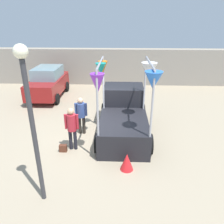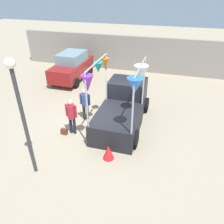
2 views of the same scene
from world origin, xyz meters
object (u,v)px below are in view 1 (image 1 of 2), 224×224
object	(u,v)px
person_customer	(72,125)
street_lamp	(30,109)
vendor_truck	(124,113)
person_vendor	(81,112)
handbag	(63,148)
parked_car	(48,82)
folded_kite_bundle_crimson	(127,162)

from	to	relation	value
person_customer	street_lamp	world-z (taller)	street_lamp
vendor_truck	person_vendor	world-z (taller)	vendor_truck
person_customer	handbag	xyz separation A→B (m)	(-0.35, -0.20, -0.89)
parked_car	person_customer	size ratio (longest dim) A/B	2.36
person_vendor	handbag	bearing A→B (deg)	-108.10
person_customer	folded_kite_bundle_crimson	xyz separation A→B (m)	(2.03, -1.16, -0.73)
street_lamp	handbag	bearing A→B (deg)	90.81
parked_car	person_customer	xyz separation A→B (m)	(2.78, -5.97, 0.08)
vendor_truck	folded_kite_bundle_crimson	world-z (taller)	vendor_truck
vendor_truck	person_vendor	bearing A→B (deg)	-171.07
vendor_truck	person_customer	size ratio (longest dim) A/B	2.40
folded_kite_bundle_crimson	person_vendor	bearing A→B (deg)	128.26
vendor_truck	handbag	bearing A→B (deg)	-142.71
street_lamp	folded_kite_bundle_crimson	world-z (taller)	street_lamp
parked_car	person_vendor	size ratio (longest dim) A/B	2.43
person_customer	street_lamp	xyz separation A→B (m)	(-0.32, -2.53, 1.68)
street_lamp	person_customer	bearing A→B (deg)	82.86
person_customer	street_lamp	size ratio (longest dim) A/B	0.41
parked_car	person_customer	bearing A→B (deg)	-65.06
person_vendor	street_lamp	distance (m)	4.18
parked_car	folded_kite_bundle_crimson	world-z (taller)	parked_car
parked_car	street_lamp	distance (m)	9.03
person_vendor	handbag	distance (m)	1.75
person_customer	parked_car	bearing A→B (deg)	114.94
vendor_truck	street_lamp	world-z (taller)	street_lamp
parked_car	folded_kite_bundle_crimson	bearing A→B (deg)	-56.03
person_vendor	person_customer	bearing A→B (deg)	-95.70
person_vendor	street_lamp	xyz separation A→B (m)	(-0.44, -3.79, 1.71)
vendor_truck	person_customer	xyz separation A→B (m)	(-1.93, -1.54, 0.14)
vendor_truck	folded_kite_bundle_crimson	distance (m)	2.76
vendor_truck	person_customer	world-z (taller)	vendor_truck
person_customer	person_vendor	size ratio (longest dim) A/B	1.03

